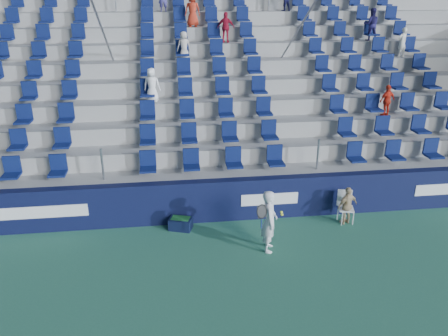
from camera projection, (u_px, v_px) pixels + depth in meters
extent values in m
plane|color=#307254|center=(231.00, 290.00, 9.40)|extent=(70.00, 70.00, 0.00)
cube|color=#0E1336|center=(215.00, 200.00, 12.07)|extent=(24.00, 0.30, 1.20)
cube|color=white|center=(25.00, 213.00, 11.33)|extent=(3.20, 0.02, 0.34)
cube|color=white|center=(270.00, 199.00, 12.09)|extent=(1.60, 0.02, 0.34)
cube|color=gray|center=(213.00, 191.00, 12.59)|extent=(24.00, 0.85, 1.20)
cube|color=gray|center=(210.00, 172.00, 13.28)|extent=(24.00, 0.85, 1.70)
cube|color=gray|center=(208.00, 155.00, 13.96)|extent=(24.00, 0.85, 2.20)
cube|color=gray|center=(205.00, 139.00, 14.65)|extent=(24.00, 0.85, 2.70)
cube|color=gray|center=(203.00, 125.00, 15.33)|extent=(24.00, 0.85, 3.20)
cube|color=gray|center=(201.00, 112.00, 16.02)|extent=(24.00, 0.85, 3.70)
cube|color=gray|center=(199.00, 99.00, 16.70)|extent=(24.00, 0.85, 4.20)
cube|color=gray|center=(197.00, 88.00, 17.39)|extent=(24.00, 0.85, 4.70)
cube|color=gray|center=(196.00, 78.00, 18.08)|extent=(24.00, 0.85, 5.20)
cube|color=gray|center=(194.00, 63.00, 18.50)|extent=(24.00, 0.50, 6.20)
cube|color=#0C1848|center=(213.00, 161.00, 12.23)|extent=(16.05, 0.50, 0.70)
cube|color=#0C1848|center=(210.00, 135.00, 12.82)|extent=(16.05, 0.50, 0.70)
cube|color=#0C1848|center=(207.00, 111.00, 13.41)|extent=(16.05, 0.50, 0.70)
cube|color=#0C1848|center=(204.00, 89.00, 14.00)|extent=(16.05, 0.50, 0.70)
cube|color=#0C1848|center=(202.00, 69.00, 14.59)|extent=(16.05, 0.50, 0.70)
cube|color=#0C1848|center=(200.00, 50.00, 15.18)|extent=(16.05, 0.50, 0.70)
cube|color=#0C1848|center=(198.00, 33.00, 15.77)|extent=(16.05, 0.50, 0.70)
cube|color=#0C1848|center=(196.00, 17.00, 16.36)|extent=(16.05, 0.50, 0.70)
cube|color=#0C1848|center=(194.00, 2.00, 16.96)|extent=(16.05, 0.50, 0.70)
cylinder|color=gray|center=(108.00, 45.00, 13.94)|extent=(0.06, 7.68, 4.55)
cylinder|color=gray|center=(290.00, 43.00, 14.64)|extent=(0.06, 7.68, 4.55)
imported|color=#1F1A50|center=(371.00, 24.00, 16.40)|extent=(0.65, 0.55, 1.17)
imported|color=silver|center=(402.00, 42.00, 15.94)|extent=(0.43, 0.34, 1.04)
imported|color=red|center=(387.00, 101.00, 13.98)|extent=(0.64, 0.42, 1.01)
imported|color=#B61833|center=(226.00, 27.00, 15.78)|extent=(0.67, 0.43, 1.06)
imported|color=#B8AFA5|center=(184.00, 46.00, 15.02)|extent=(0.55, 0.43, 0.99)
imported|color=white|center=(152.00, 85.00, 13.70)|extent=(0.56, 0.41, 1.06)
imported|color=#B32B17|center=(192.00, 10.00, 16.22)|extent=(0.60, 0.42, 1.17)
imported|color=silver|center=(269.00, 221.00, 10.58)|extent=(0.49, 0.65, 1.60)
cylinder|color=navy|center=(261.00, 223.00, 10.28)|extent=(0.03, 0.03, 0.28)
torus|color=black|center=(262.00, 212.00, 10.17)|extent=(0.30, 0.17, 0.28)
plane|color=#262626|center=(262.00, 212.00, 10.17)|extent=(0.30, 0.16, 0.29)
sphere|color=#D7E735|center=(282.00, 215.00, 10.33)|extent=(0.07, 0.07, 0.07)
sphere|color=#D7E735|center=(281.00, 212.00, 10.37)|extent=(0.07, 0.07, 0.07)
cube|color=white|center=(346.00, 209.00, 12.00)|extent=(0.48, 0.48, 0.04)
cube|color=white|center=(344.00, 198.00, 12.08)|extent=(0.39, 0.13, 0.49)
cylinder|color=white|center=(342.00, 219.00, 11.92)|extent=(0.03, 0.03, 0.40)
cylinder|color=white|center=(353.00, 218.00, 11.95)|extent=(0.03, 0.03, 0.40)
cylinder|color=white|center=(338.00, 213.00, 12.21)|extent=(0.03, 0.03, 0.40)
cylinder|color=white|center=(349.00, 213.00, 12.25)|extent=(0.03, 0.03, 0.40)
imported|color=tan|center=(347.00, 205.00, 11.91)|extent=(0.68, 0.45, 1.08)
cube|color=#0E1533|center=(181.00, 224.00, 11.75)|extent=(0.68, 0.56, 0.32)
cube|color=#1E662D|center=(181.00, 221.00, 11.72)|extent=(0.55, 0.42, 0.19)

